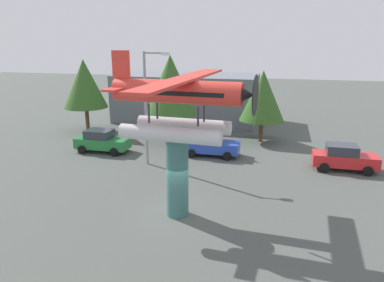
% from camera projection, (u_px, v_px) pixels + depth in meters
% --- Properties ---
extents(ground_plane, '(140.00, 140.00, 0.00)m').
position_uv_depth(ground_plane, '(178.00, 214.00, 18.66)').
color(ground_plane, '#4C514C').
extents(display_pedestal, '(1.10, 1.10, 4.09)m').
position_uv_depth(display_pedestal, '(177.00, 177.00, 18.12)').
color(display_pedestal, '#386B66').
rests_on(display_pedestal, ground).
extents(floatplane_monument, '(6.97, 10.45, 4.00)m').
position_uv_depth(floatplane_monument, '(179.00, 102.00, 17.09)').
color(floatplane_monument, silver).
rests_on(floatplane_monument, display_pedestal).
extents(car_near_green, '(4.20, 2.02, 1.76)m').
position_uv_depth(car_near_green, '(102.00, 141.00, 28.89)').
color(car_near_green, '#237A38').
rests_on(car_near_green, ground).
extents(car_mid_blue, '(4.20, 2.02, 1.76)m').
position_uv_depth(car_mid_blue, '(211.00, 144.00, 27.92)').
color(car_mid_blue, '#2847B7').
rests_on(car_mid_blue, ground).
extents(car_far_red, '(4.20, 2.02, 1.76)m').
position_uv_depth(car_far_red, '(344.00, 157.00, 24.84)').
color(car_far_red, red).
rests_on(car_far_red, ground).
extents(streetlight_primary, '(1.84, 0.28, 7.84)m').
position_uv_depth(streetlight_primary, '(148.00, 101.00, 25.01)').
color(streetlight_primary, gray).
rests_on(streetlight_primary, ground).
extents(storefront_building, '(14.93, 7.28, 4.98)m').
position_uv_depth(storefront_building, '(187.00, 98.00, 39.80)').
color(storefront_building, slate).
rests_on(storefront_building, ground).
extents(tree_west, '(4.07, 4.07, 6.86)m').
position_uv_depth(tree_west, '(85.00, 84.00, 34.40)').
color(tree_west, brown).
rests_on(tree_west, ground).
extents(tree_east, '(4.41, 4.41, 7.41)m').
position_uv_depth(tree_east, '(171.00, 85.00, 30.48)').
color(tree_east, brown).
rests_on(tree_east, ground).
extents(tree_center_back, '(3.82, 3.82, 6.11)m').
position_uv_depth(tree_center_back, '(263.00, 96.00, 31.05)').
color(tree_center_back, brown).
rests_on(tree_center_back, ground).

